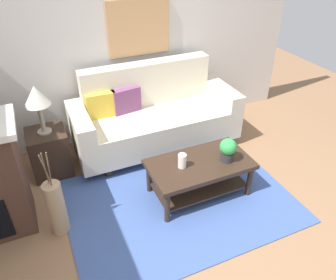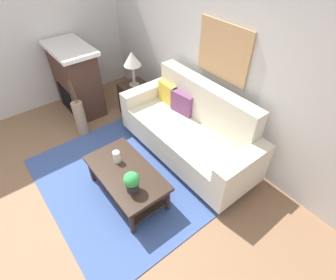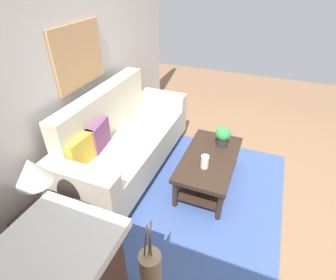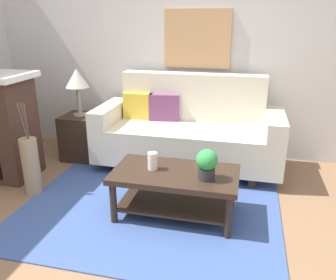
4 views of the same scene
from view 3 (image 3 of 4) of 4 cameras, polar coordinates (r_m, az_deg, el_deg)
ground_plane at (r=3.20m, az=16.75°, el=-14.39°), size 8.91×8.91×0.00m
wall_back at (r=3.19m, az=-21.30°, el=14.03°), size 4.91×0.10×2.70m
area_rug at (r=3.22m, az=7.84°, el=-12.31°), size 2.38×1.73×0.01m
couch at (r=3.41m, az=-9.43°, el=-0.15°), size 2.11×0.84×1.08m
throw_pillow_mustard at (r=2.92m, az=-18.36°, el=-2.25°), size 0.36×0.13×0.32m
throw_pillow_plum at (r=3.12m, az=-14.81°, el=1.01°), size 0.37×0.17×0.32m
coffee_table at (r=3.21m, az=8.84°, el=-5.23°), size 1.10×0.60×0.43m
tabletop_vase at (r=2.93m, az=7.97°, el=-4.67°), size 0.09×0.09×0.16m
potted_plant_tabletop at (r=3.27m, az=11.76°, el=0.88°), size 0.18×0.18×0.26m
side_table at (r=2.74m, az=-23.24°, el=-17.97°), size 0.44×0.44×0.56m
table_lamp at (r=2.26m, az=-27.27°, el=-6.45°), size 0.28×0.28×0.57m
floor_vase at (r=2.31m, az=-3.67°, el=-27.64°), size 0.17×0.17×0.59m
floor_vase_branch_a at (r=1.91m, az=-3.94°, el=-20.41°), size 0.03×0.03×0.36m
floor_vase_branch_b at (r=1.90m, az=-4.86°, el=-20.91°), size 0.01×0.05×0.36m
floor_vase_branch_c at (r=1.89m, az=-3.84°, el=-21.25°), size 0.05×0.03×0.36m
framed_painting at (r=3.24m, az=-18.70°, el=16.84°), size 0.80×0.03×0.68m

